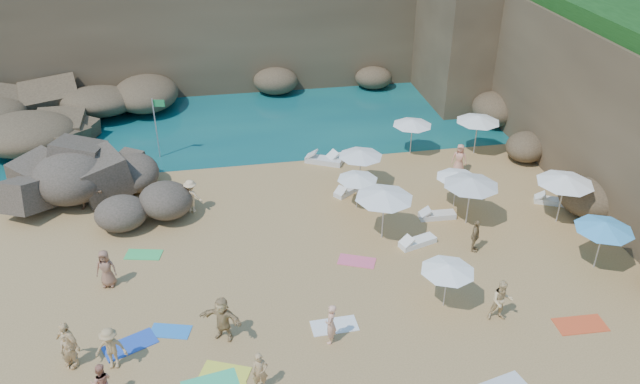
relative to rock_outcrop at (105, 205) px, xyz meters
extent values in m
plane|color=tan|center=(8.12, -7.00, 0.00)|extent=(120.00, 120.00, 0.00)
plane|color=#0C4751|center=(8.12, 23.00, 0.00)|extent=(120.00, 120.00, 0.00)
cube|color=brown|center=(10.12, 18.00, 4.00)|extent=(44.00, 8.00, 8.00)
cube|color=brown|center=(27.12, 1.00, 4.00)|extent=(8.00, 30.00, 8.00)
cube|color=brown|center=(25.12, 13.00, 4.00)|extent=(10.00, 12.00, 8.00)
cylinder|color=white|center=(-8.38, 23.00, 3.00)|extent=(0.10, 0.10, 6.00)
cylinder|color=white|center=(-6.88, 23.00, 3.00)|extent=(0.10, 0.10, 6.00)
cylinder|color=silver|center=(2.48, 4.91, 1.76)|extent=(0.07, 0.07, 3.51)
cube|color=#228A47|center=(2.82, 4.91, 3.23)|extent=(0.61, 0.18, 0.40)
cylinder|color=silver|center=(12.84, -0.47, 1.01)|extent=(0.06, 0.06, 2.01)
cone|color=silver|center=(12.84, -0.47, 1.97)|extent=(2.26, 2.26, 0.34)
cylinder|color=silver|center=(16.59, 2.82, 1.00)|extent=(0.06, 0.06, 1.99)
cone|color=white|center=(16.59, 2.82, 1.94)|extent=(2.24, 2.24, 0.34)
cylinder|color=silver|center=(12.23, -2.42, 0.88)|extent=(0.05, 0.05, 1.77)
cone|color=white|center=(12.23, -2.42, 1.72)|extent=(1.98, 1.98, 0.30)
cylinder|color=silver|center=(20.21, 2.22, 1.10)|extent=(0.06, 0.06, 2.21)
cone|color=white|center=(20.21, 2.22, 2.15)|extent=(2.48, 2.48, 0.38)
cylinder|color=silver|center=(21.29, -5.31, 1.17)|extent=(0.07, 0.07, 2.34)
cone|color=white|center=(21.29, -5.31, 2.28)|extent=(2.63, 2.63, 0.40)
cylinder|color=silver|center=(17.00, -4.69, 1.15)|extent=(0.07, 0.07, 2.29)
cone|color=silver|center=(17.00, -4.69, 2.24)|extent=(2.57, 2.57, 0.39)
cylinder|color=silver|center=(12.77, -5.16, 1.17)|extent=(0.07, 0.07, 2.33)
cone|color=white|center=(12.77, -5.16, 2.28)|extent=(2.62, 2.62, 0.40)
cylinder|color=silver|center=(16.96, -3.16, 0.91)|extent=(0.05, 0.05, 1.82)
cone|color=white|center=(16.96, -3.16, 1.77)|extent=(2.04, 2.04, 0.31)
cylinder|color=silver|center=(21.06, -8.91, 1.07)|extent=(0.06, 0.06, 2.15)
cone|color=#43A5E4|center=(21.06, -8.91, 2.09)|extent=(2.41, 2.41, 0.37)
cylinder|color=silver|center=(13.92, -10.13, 0.94)|extent=(0.05, 0.05, 1.87)
cone|color=white|center=(13.92, -10.13, 1.83)|extent=(2.10, 2.10, 0.32)
cube|color=white|center=(12.64, 2.74, 0.16)|extent=(2.12, 1.29, 0.31)
cube|color=silver|center=(11.50, 2.51, 0.16)|extent=(2.13, 1.54, 0.32)
cube|color=white|center=(12.10, -0.94, 0.13)|extent=(1.61, 1.41, 0.25)
cube|color=silver|center=(15.80, -4.03, 0.13)|extent=(1.75, 0.63, 0.27)
cube|color=white|center=(21.86, -3.74, 0.13)|extent=(1.74, 1.20, 0.26)
cube|color=white|center=(14.19, -6.00, 0.13)|extent=(1.81, 1.07, 0.27)
cube|color=blue|center=(3.45, -9.76, 0.01)|extent=(1.63, 1.12, 0.03)
cube|color=white|center=(9.49, -10.55, 0.02)|extent=(1.76, 0.92, 0.03)
cube|color=blue|center=(2.04, -10.23, 0.02)|extent=(2.06, 1.60, 0.03)
cube|color=#ED5C7F|center=(11.23, -6.75, 0.01)|extent=(1.77, 1.35, 0.03)
cube|color=#E84D24|center=(18.59, -12.12, 0.02)|extent=(1.92, 1.01, 0.03)
cube|color=#36BF5E|center=(2.17, -4.64, 0.01)|extent=(1.69, 1.10, 0.03)
cube|color=yellow|center=(5.36, -12.17, 0.01)|extent=(1.84, 1.40, 0.03)
imported|color=tan|center=(0.19, -10.95, 0.76)|extent=(0.61, 0.46, 1.53)
imported|color=tan|center=(1.44, -12.56, 0.72)|extent=(0.72, 0.57, 1.45)
imported|color=#ECC086|center=(4.30, -1.36, 0.86)|extent=(1.19, 0.88, 1.71)
imported|color=#96784B|center=(16.49, -6.86, 0.77)|extent=(0.82, 0.96, 1.54)
imported|color=#E29476|center=(18.49, 0.22, 0.82)|extent=(0.91, 0.75, 1.63)
imported|color=tan|center=(-0.75, -0.18, 0.93)|extent=(1.78, 0.72, 1.86)
imported|color=#F7B08C|center=(9.20, -11.30, 0.82)|extent=(0.59, 0.70, 1.63)
imported|color=tan|center=(1.61, -11.22, 0.22)|extent=(1.26, 1.78, 0.44)
imported|color=#FBD08E|center=(0.19, -10.87, 0.23)|extent=(2.04, 2.13, 0.46)
imported|color=#916148|center=(0.94, -6.56, 0.22)|extent=(0.97, 1.72, 0.44)
imported|color=tan|center=(5.41, -10.45, 0.24)|extent=(2.31, 2.36, 0.48)
imported|color=#DEBA7E|center=(15.69, -11.26, 0.32)|extent=(1.09, 1.82, 0.65)
camera|label=1|loc=(5.85, -27.81, 16.06)|focal=35.00mm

